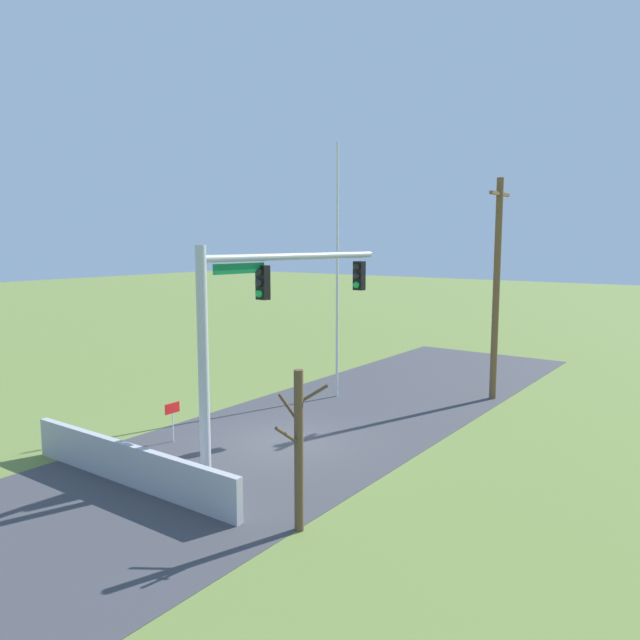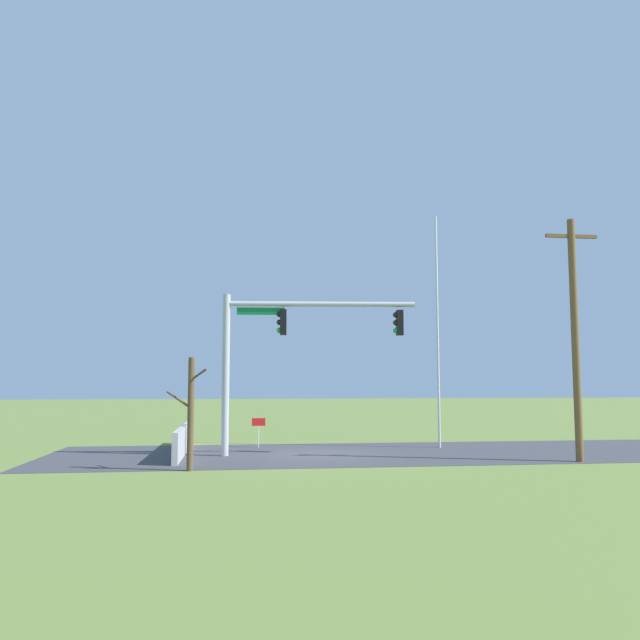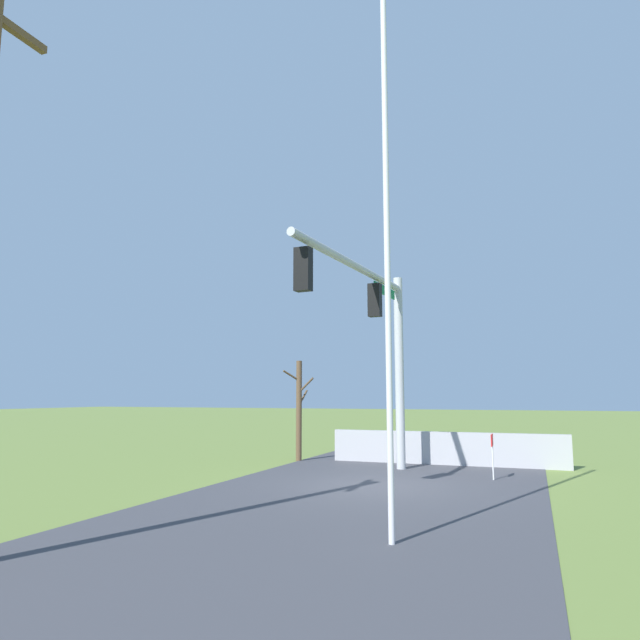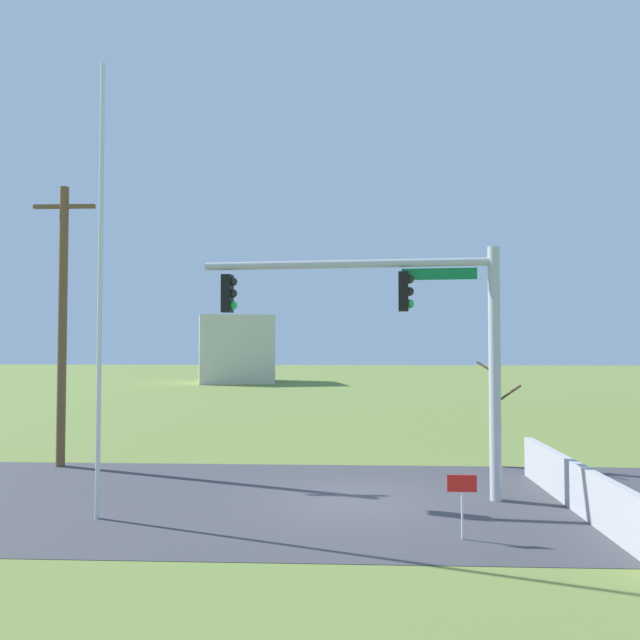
# 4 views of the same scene
# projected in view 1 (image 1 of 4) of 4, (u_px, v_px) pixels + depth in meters

# --- Properties ---
(ground_plane) EXTENTS (160.00, 160.00, 0.00)m
(ground_plane) POSITION_uv_depth(u_px,v_px,m) (283.00, 440.00, 18.89)
(ground_plane) COLOR olive
(road_surface) EXTENTS (28.00, 8.00, 0.01)m
(road_surface) POSITION_uv_depth(u_px,v_px,m) (352.00, 411.00, 22.11)
(road_surface) COLOR #3D3D42
(road_surface) RESTS_ON ground_plane
(sidewalk_corner) EXTENTS (6.00, 6.00, 0.01)m
(sidewalk_corner) POSITION_uv_depth(u_px,v_px,m) (177.00, 488.00, 15.25)
(sidewalk_corner) COLOR #B7B5AD
(sidewalk_corner) RESTS_ON ground_plane
(retaining_fence) EXTENTS (0.20, 7.65, 1.07)m
(retaining_fence) POSITION_uv_depth(u_px,v_px,m) (128.00, 464.00, 15.39)
(retaining_fence) COLOR #A8A8AD
(retaining_fence) RESTS_ON ground_plane
(signal_mast) EXTENTS (7.27, 0.93, 6.02)m
(signal_mast) POSITION_uv_depth(u_px,v_px,m) (260.00, 308.00, 17.03)
(signal_mast) COLOR #B2B5BA
(signal_mast) RESTS_ON ground_plane
(flagpole) EXTENTS (0.10, 0.10, 9.82)m
(flagpole) POSITION_uv_depth(u_px,v_px,m) (337.00, 273.00, 23.58)
(flagpole) COLOR silver
(flagpole) RESTS_ON ground_plane
(utility_pole) EXTENTS (1.90, 0.26, 8.48)m
(utility_pole) POSITION_uv_depth(u_px,v_px,m) (496.00, 286.00, 23.35)
(utility_pole) COLOR brown
(utility_pole) RESTS_ON ground_plane
(bare_tree) EXTENTS (1.27, 1.02, 3.49)m
(bare_tree) POSITION_uv_depth(u_px,v_px,m) (299.00, 449.00, 12.79)
(bare_tree) COLOR brown
(bare_tree) RESTS_ON ground_plane
(open_sign) EXTENTS (0.56, 0.04, 1.22)m
(open_sign) POSITION_uv_depth(u_px,v_px,m) (172.00, 413.00, 18.65)
(open_sign) COLOR silver
(open_sign) RESTS_ON ground_plane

